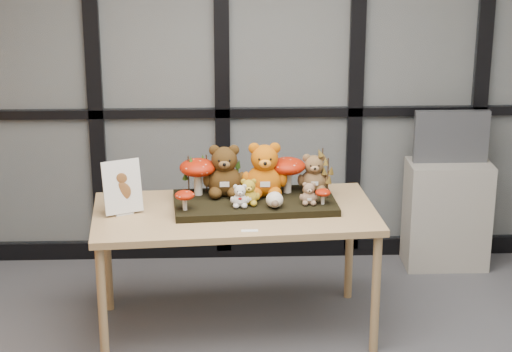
{
  "coord_description": "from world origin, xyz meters",
  "views": [
    {
      "loc": [
        -0.45,
        -3.6,
        2.62
      ],
      "look_at": [
        -0.27,
        1.33,
        0.98
      ],
      "focal_mm": 65.0,
      "sensor_mm": 36.0,
      "label": 1
    }
  ],
  "objects_px": {
    "display_table": "(235,221)",
    "bear_tan_back": "(314,171)",
    "mushroom_front_left": "(185,199)",
    "monitor": "(451,137)",
    "bear_pooh_yellow": "(264,166)",
    "bear_small_yellow": "(249,190)",
    "diorama_tray": "(255,203)",
    "mushroom_front_right": "(323,196)",
    "bear_brown_medium": "(224,167)",
    "cabinet": "(447,214)",
    "bear_white_bow": "(240,194)",
    "bear_beige_small": "(309,192)",
    "plush_cream_hedgehog": "(275,199)",
    "mushroom_back_right": "(288,174)",
    "mushroom_back_left": "(198,175)",
    "sign_holder": "(122,189)"
  },
  "relations": [
    {
      "from": "diorama_tray",
      "to": "bear_white_bow",
      "type": "distance_m",
      "value": 0.17
    },
    {
      "from": "mushroom_back_right",
      "to": "monitor",
      "type": "relative_size",
      "value": 0.46
    },
    {
      "from": "bear_small_yellow",
      "to": "plush_cream_hedgehog",
      "type": "xyz_separation_m",
      "value": [
        0.14,
        -0.06,
        -0.03
      ]
    },
    {
      "from": "plush_cream_hedgehog",
      "to": "bear_small_yellow",
      "type": "bearing_deg",
      "value": 154.4
    },
    {
      "from": "display_table",
      "to": "mushroom_front_left",
      "type": "distance_m",
      "value": 0.34
    },
    {
      "from": "bear_pooh_yellow",
      "to": "bear_brown_medium",
      "type": "xyz_separation_m",
      "value": [
        -0.23,
        0.02,
        -0.01
      ]
    },
    {
      "from": "diorama_tray",
      "to": "sign_holder",
      "type": "bearing_deg",
      "value": -176.83
    },
    {
      "from": "bear_white_bow",
      "to": "mushroom_front_right",
      "type": "bearing_deg",
      "value": -1.71
    },
    {
      "from": "mushroom_back_right",
      "to": "monitor",
      "type": "bearing_deg",
      "value": 32.46
    },
    {
      "from": "plush_cream_hedgehog",
      "to": "monitor",
      "type": "height_order",
      "value": "monitor"
    },
    {
      "from": "mushroom_back_left",
      "to": "cabinet",
      "type": "relative_size",
      "value": 0.32
    },
    {
      "from": "bear_pooh_yellow",
      "to": "bear_brown_medium",
      "type": "relative_size",
      "value": 1.05
    },
    {
      "from": "display_table",
      "to": "bear_tan_back",
      "type": "bearing_deg",
      "value": 19.17
    },
    {
      "from": "bear_white_bow",
      "to": "mushroom_front_left",
      "type": "xyz_separation_m",
      "value": [
        -0.31,
        -0.04,
        -0.01
      ]
    },
    {
      "from": "bear_pooh_yellow",
      "to": "mushroom_front_right",
      "type": "bearing_deg",
      "value": -31.88
    },
    {
      "from": "mushroom_front_left",
      "to": "mushroom_front_right",
      "type": "distance_m",
      "value": 0.79
    },
    {
      "from": "bear_pooh_yellow",
      "to": "bear_small_yellow",
      "type": "height_order",
      "value": "bear_pooh_yellow"
    },
    {
      "from": "diorama_tray",
      "to": "mushroom_front_right",
      "type": "bearing_deg",
      "value": -17.4
    },
    {
      "from": "bear_beige_small",
      "to": "sign_holder",
      "type": "height_order",
      "value": "sign_holder"
    },
    {
      "from": "bear_beige_small",
      "to": "monitor",
      "type": "relative_size",
      "value": 0.29
    },
    {
      "from": "bear_small_yellow",
      "to": "mushroom_front_right",
      "type": "bearing_deg",
      "value": -6.24
    },
    {
      "from": "bear_brown_medium",
      "to": "mushroom_front_right",
      "type": "xyz_separation_m",
      "value": [
        0.56,
        -0.19,
        -0.12
      ]
    },
    {
      "from": "display_table",
      "to": "bear_brown_medium",
      "type": "distance_m",
      "value": 0.33
    },
    {
      "from": "bear_tan_back",
      "to": "mushroom_back_left",
      "type": "xyz_separation_m",
      "value": [
        -0.68,
        -0.04,
        -0.01
      ]
    },
    {
      "from": "bear_brown_medium",
      "to": "plush_cream_hedgehog",
      "type": "height_order",
      "value": "bear_brown_medium"
    },
    {
      "from": "bear_small_yellow",
      "to": "bear_white_bow",
      "type": "relative_size",
      "value": 1.16
    },
    {
      "from": "bear_tan_back",
      "to": "display_table",
      "type": "bearing_deg",
      "value": -160.83
    },
    {
      "from": "display_table",
      "to": "plush_cream_hedgehog",
      "type": "xyz_separation_m",
      "value": [
        0.22,
        -0.06,
        0.16
      ]
    },
    {
      "from": "bear_beige_small",
      "to": "mushroom_front_left",
      "type": "bearing_deg",
      "value": -178.41
    },
    {
      "from": "display_table",
      "to": "bear_brown_medium",
      "type": "xyz_separation_m",
      "value": [
        -0.06,
        0.17,
        0.27
      ]
    },
    {
      "from": "plush_cream_hedgehog",
      "to": "mushroom_back_left",
      "type": "xyz_separation_m",
      "value": [
        -0.44,
        0.23,
        0.07
      ]
    },
    {
      "from": "bear_brown_medium",
      "to": "display_table",
      "type": "bearing_deg",
      "value": -75.61
    },
    {
      "from": "diorama_tray",
      "to": "mushroom_back_right",
      "type": "distance_m",
      "value": 0.27
    },
    {
      "from": "display_table",
      "to": "sign_holder",
      "type": "height_order",
      "value": "sign_holder"
    },
    {
      "from": "bear_white_bow",
      "to": "monitor",
      "type": "xyz_separation_m",
      "value": [
        1.43,
        0.96,
        0.05
      ]
    },
    {
      "from": "bear_pooh_yellow",
      "to": "monitor",
      "type": "xyz_separation_m",
      "value": [
        1.28,
        0.77,
        -0.05
      ]
    },
    {
      "from": "display_table",
      "to": "bear_white_bow",
      "type": "height_order",
      "value": "bear_white_bow"
    },
    {
      "from": "mushroom_back_left",
      "to": "plush_cream_hedgehog",
      "type": "bearing_deg",
      "value": -27.87
    },
    {
      "from": "bear_small_yellow",
      "to": "mushroom_front_right",
      "type": "relative_size",
      "value": 1.68
    },
    {
      "from": "mushroom_front_right",
      "to": "monitor",
      "type": "xyz_separation_m",
      "value": [
        0.96,
        0.94,
        0.07
      ]
    },
    {
      "from": "plush_cream_hedgehog",
      "to": "cabinet",
      "type": "xyz_separation_m",
      "value": [
        1.24,
        0.96,
        -0.48
      ]
    },
    {
      "from": "bear_tan_back",
      "to": "cabinet",
      "type": "distance_m",
      "value": 1.33
    },
    {
      "from": "display_table",
      "to": "bear_white_bow",
      "type": "relative_size",
      "value": 11.5
    },
    {
      "from": "bear_tan_back",
      "to": "mushroom_back_right",
      "type": "xyz_separation_m",
      "value": [
        -0.16,
        -0.01,
        -0.01
      ]
    },
    {
      "from": "bear_brown_medium",
      "to": "bear_white_bow",
      "type": "distance_m",
      "value": 0.25
    },
    {
      "from": "display_table",
      "to": "bear_white_bow",
      "type": "bearing_deg",
      "value": -59.61
    },
    {
      "from": "bear_tan_back",
      "to": "mushroom_front_left",
      "type": "relative_size",
      "value": 2.05
    },
    {
      "from": "mushroom_front_left",
      "to": "monitor",
      "type": "distance_m",
      "value": 2.01
    },
    {
      "from": "bear_beige_small",
      "to": "plush_cream_hedgehog",
      "type": "xyz_separation_m",
      "value": [
        -0.2,
        -0.05,
        -0.02
      ]
    },
    {
      "from": "sign_holder",
      "to": "mushroom_front_left",
      "type": "bearing_deg",
      "value": -31.83
    }
  ]
}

